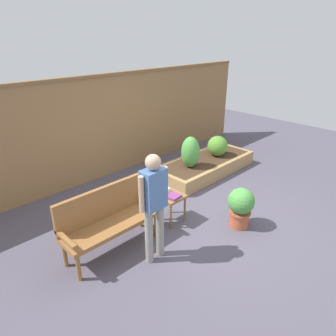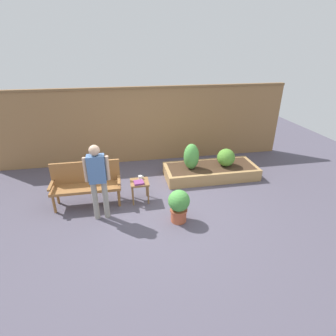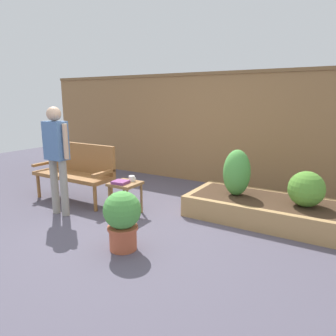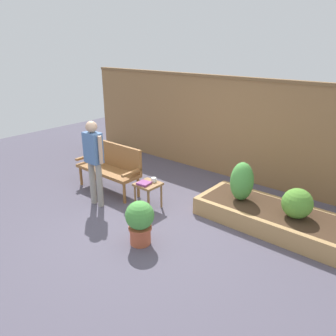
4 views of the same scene
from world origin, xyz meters
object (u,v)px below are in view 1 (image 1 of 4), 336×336
cup_on_table (167,190)px  person_by_bench (154,200)px  garden_bench (108,215)px  book_on_table (173,196)px  side_table (171,200)px  shrub_near_bench (190,152)px  shrub_far_corner (218,146)px  potted_boxwood (241,206)px

cup_on_table → person_by_bench: bearing=-143.7°
garden_bench → book_on_table: size_ratio=6.97×
side_table → shrub_near_bench: 1.62m
garden_bench → person_by_bench: (0.31, -0.63, 0.39)m
cup_on_table → book_on_table: cup_on_table is taller
shrub_near_bench → shrub_far_corner: (0.93, -0.00, -0.10)m
garden_bench → cup_on_table: (1.16, -0.01, -0.03)m
side_table → shrub_far_corner: bearing=19.3°
garden_bench → shrub_near_bench: size_ratio=2.17×
potted_boxwood → shrub_far_corner: 2.37m
cup_on_table → shrub_far_corner: bearing=16.9°
shrub_near_bench → person_by_bench: person_by_bench is taller
side_table → potted_boxwood: size_ratio=0.71×
cup_on_table → potted_boxwood: (0.65, -1.01, -0.14)m
potted_boxwood → shrub_near_bench: (0.70, 1.71, 0.25)m
cup_on_table → shrub_near_bench: shrub_near_bench is taller
garden_bench → person_by_bench: size_ratio=0.92×
garden_bench → side_table: garden_bench is taller
book_on_table → potted_boxwood: size_ratio=0.31×
book_on_table → shrub_near_bench: bearing=26.8°
garden_bench → shrub_far_corner: garden_bench is taller
person_by_bench → garden_bench: bearing=116.4°
shrub_near_bench → person_by_bench: 2.58m
shrub_near_bench → garden_bench: bearing=-164.8°
book_on_table → shrub_near_bench: (1.40, 0.89, 0.13)m
shrub_near_bench → potted_boxwood: bearing=-112.4°
potted_boxwood → shrub_near_bench: shrub_near_bench is taller
side_table → person_by_bench: person_by_bench is taller
side_table → person_by_bench: 1.10m
book_on_table → person_by_bench: size_ratio=0.13×
side_table → cup_on_table: size_ratio=3.84×
potted_boxwood → book_on_table: bearing=130.7°
garden_bench → book_on_table: (1.11, -0.21, -0.05)m
book_on_table → person_by_bench: (-0.79, -0.42, 0.43)m
cup_on_table → shrub_far_corner: shrub_far_corner is taller
potted_boxwood → cup_on_table: bearing=122.6°
book_on_table → person_by_bench: 1.00m
garden_bench → side_table: (1.13, -0.13, -0.15)m
garden_bench → potted_boxwood: (1.81, -1.02, -0.16)m
person_by_bench → potted_boxwood: bearing=-14.7°
book_on_table → shrub_far_corner: (2.34, 0.89, 0.03)m
shrub_near_bench → shrub_far_corner: bearing=-0.0°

